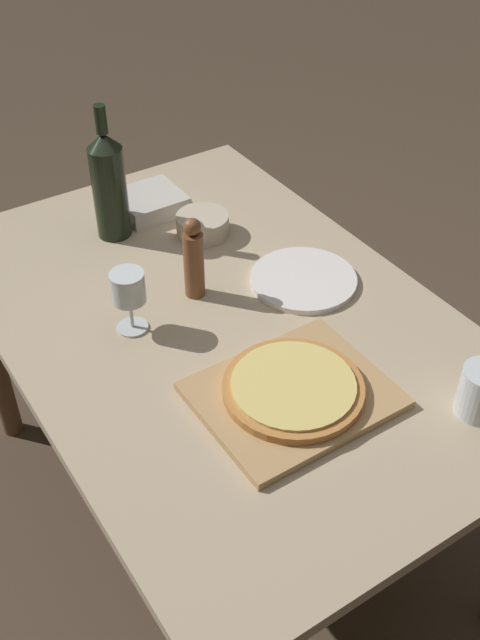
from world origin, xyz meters
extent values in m
plane|color=#4C3D2D|center=(0.00, 0.00, 0.00)|extent=(12.00, 12.00, 0.00)
cube|color=tan|center=(0.00, 0.00, 0.71)|extent=(0.91, 1.38, 0.03)
cylinder|color=brown|center=(0.39, 0.63, 0.35)|extent=(0.06, 0.06, 0.69)
cube|color=tan|center=(-0.02, -0.29, 0.73)|extent=(0.37, 0.30, 0.02)
cylinder|color=#BC7A3D|center=(-0.02, -0.29, 0.75)|extent=(0.28, 0.28, 0.02)
cylinder|color=#E0C66B|center=(-0.02, -0.29, 0.76)|extent=(0.24, 0.24, 0.01)
cylinder|color=black|center=(-0.05, 0.43, 0.84)|extent=(0.09, 0.09, 0.24)
cone|color=black|center=(-0.05, 0.43, 0.98)|extent=(0.09, 0.09, 0.04)
cylinder|color=black|center=(-0.05, 0.43, 1.04)|extent=(0.03, 0.03, 0.07)
cylinder|color=brown|center=(-0.01, 0.10, 0.81)|extent=(0.05, 0.05, 0.16)
sphere|color=brown|center=(-0.01, 0.10, 0.91)|extent=(0.04, 0.04, 0.04)
cylinder|color=silver|center=(-0.18, 0.07, 0.73)|extent=(0.07, 0.07, 0.00)
cylinder|color=silver|center=(-0.18, 0.07, 0.77)|extent=(0.01, 0.01, 0.07)
cylinder|color=silver|center=(-0.18, 0.07, 0.84)|extent=(0.07, 0.07, 0.07)
cylinder|color=beige|center=(0.14, 0.31, 0.75)|extent=(0.13, 0.13, 0.05)
cylinder|color=white|center=(0.23, 0.00, 0.73)|extent=(0.25, 0.25, 0.01)
cube|color=beige|center=(0.08, 0.48, 0.75)|extent=(0.16, 0.16, 0.05)
camera|label=1|loc=(-0.66, -1.10, 1.78)|focal=42.00mm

